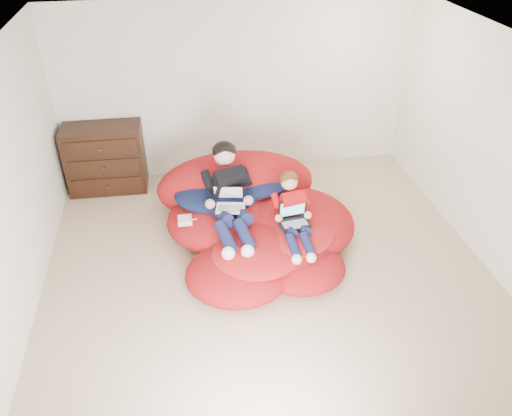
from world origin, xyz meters
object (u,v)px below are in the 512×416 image
Objects in this scene: dresser at (106,158)px; laptop_white at (230,201)px; laptop_black at (294,217)px; beanbag_pile at (254,219)px; older_boy at (228,191)px; younger_boy at (293,210)px.

dresser is 2.26m from laptop_white.
dresser is at bearing 138.59° from laptop_black.
laptop_white is at bearing 154.85° from laptop_black.
beanbag_pile is (1.85, -1.52, -0.20)m from dresser.
laptop_white reaches higher than laptop_black.
older_boy is 3.60× the size of laptop_black.
younger_boy is at bearing 90.00° from laptop_black.
older_boy is 0.81m from laptop_black.
older_boy is 0.12m from laptop_white.
dresser is 1.11× the size of younger_boy.
laptop_white is 1.14× the size of laptop_black.
older_boy reaches higher than laptop_white.
younger_boy reaches higher than laptop_black.
laptop_black is (0.69, -0.40, -0.17)m from older_boy.
laptop_black is at bearing -41.41° from dresser.
beanbag_pile reaches higher than laptop_black.
dresser is at bearing 139.40° from younger_boy.
beanbag_pile is 0.56m from older_boy.
younger_boy is 0.08m from laptop_black.
older_boy reaches higher than beanbag_pile.
older_boy is 0.78m from younger_boy.
laptop_white is at bearing -158.97° from beanbag_pile.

